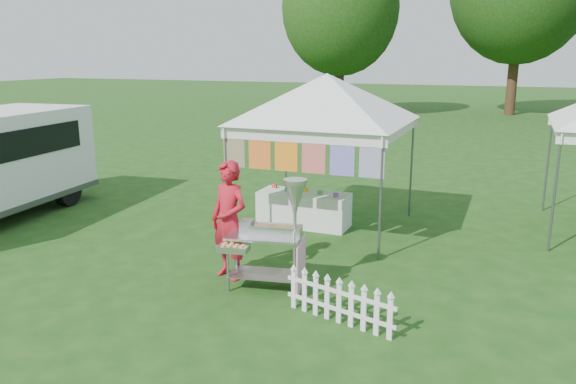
% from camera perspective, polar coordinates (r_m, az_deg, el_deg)
% --- Properties ---
extents(ground, '(120.00, 120.00, 0.00)m').
position_cam_1_polar(ground, '(8.21, -4.11, -10.25)').
color(ground, '#194513').
rests_on(ground, ground).
extents(canopy_main, '(4.24, 4.24, 3.45)m').
position_cam_1_polar(canopy_main, '(10.75, 3.98, 11.87)').
color(canopy_main, '#59595E').
rests_on(canopy_main, ground).
extents(tree_left, '(6.40, 6.40, 9.53)m').
position_cam_1_polar(tree_left, '(32.20, 5.35, 18.15)').
color(tree_left, '#3C2716').
rests_on(tree_left, ground).
extents(donut_cart, '(1.20, 1.00, 1.65)m').
position_cam_1_polar(donut_cart, '(7.99, -1.27, -3.45)').
color(donut_cart, gray).
rests_on(donut_cart, ground).
extents(vendor, '(0.76, 0.61, 1.82)m').
position_cam_1_polar(vendor, '(8.51, -6.00, -2.89)').
color(vendor, red).
rests_on(vendor, ground).
extents(picket_fence, '(1.57, 0.46, 0.56)m').
position_cam_1_polar(picket_fence, '(7.27, 5.20, -11.07)').
color(picket_fence, white).
rests_on(picket_fence, ground).
extents(display_table, '(1.80, 0.70, 0.68)m').
position_cam_1_polar(display_table, '(11.21, 1.61, -1.74)').
color(display_table, white).
rests_on(display_table, ground).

